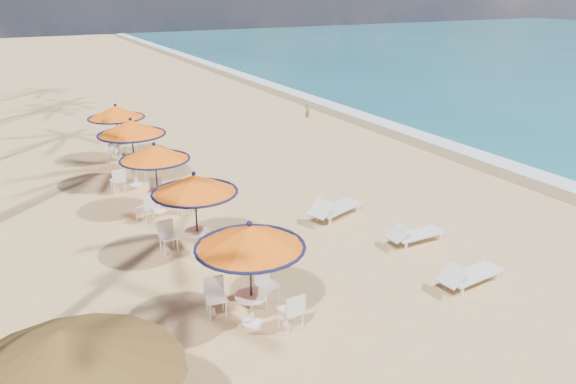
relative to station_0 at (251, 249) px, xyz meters
name	(u,v)px	position (x,y,z in m)	size (l,w,h in m)	color
ground	(421,272)	(4.86, 0.07, -1.81)	(160.00, 160.00, 0.00)	tan
foam_strip	(434,140)	(14.16, 10.07, -1.81)	(1.20, 140.00, 0.04)	white
wetsand_band	(420,143)	(13.26, 10.07, -1.81)	(1.40, 140.00, 0.02)	olive
station_0	(251,249)	(0.00, 0.00, 0.00)	(2.37, 2.37, 2.48)	black
station_1	(195,192)	(0.04, 3.77, 0.04)	(2.33, 2.33, 2.43)	black
station_2	(156,161)	(-0.04, 7.38, -0.08)	(2.27, 2.27, 2.36)	black
station_3	(131,134)	(-0.12, 10.34, 0.15)	(2.47, 2.47, 2.57)	black
station_4	(116,119)	(0.07, 13.86, -0.02)	(2.35, 2.43, 2.45)	black
lounger_near	(468,275)	(5.39, -1.02, -1.49)	(1.93, 0.77, 0.68)	silver
lounger_mid	(414,234)	(5.78, 1.53, -1.51)	(1.82, 0.58, 0.65)	silver
lounger_far	(334,208)	(4.73, 4.19, -1.47)	(2.16, 1.32, 0.74)	silver
palapa	(63,356)	(-4.02, -2.57, 0.38)	(3.42, 3.42, 2.61)	brown
person	(307,110)	(11.09, 17.09, -1.37)	(0.32, 0.21, 0.89)	#856143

